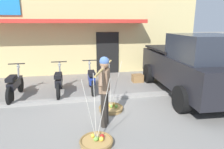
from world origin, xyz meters
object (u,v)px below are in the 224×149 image
object	(u,v)px
fruit_basket_left_side	(111,108)
wooden_crate	(138,78)
fruit_basket_right_side	(97,141)
motorcycle_second_in_row	(59,82)
motorcycle_nearest_shop	(15,85)
fruit_vendor	(105,87)
motorcycle_third_in_row	(91,80)
parked_truck	(191,65)

from	to	relation	value
fruit_basket_left_side	wooden_crate	size ratio (longest dim) A/B	3.30
fruit_basket_right_side	motorcycle_second_in_row	distance (m)	3.35
motorcycle_nearest_shop	motorcycle_second_in_row	bearing A→B (deg)	3.36
fruit_vendor	motorcycle_third_in_row	world-z (taller)	fruit_vendor
fruit_basket_left_side	parked_truck	size ratio (longest dim) A/B	0.30
parked_truck	wooden_crate	size ratio (longest dim) A/B	10.93
motorcycle_nearest_shop	motorcycle_third_in_row	world-z (taller)	same
motorcycle_third_in_row	parked_truck	xyz separation A→B (m)	(3.32, -0.94, 0.58)
motorcycle_nearest_shop	wooden_crate	size ratio (longest dim) A/B	4.14
fruit_basket_right_side	fruit_basket_left_side	bearing A→B (deg)	68.52
fruit_basket_right_side	motorcycle_nearest_shop	world-z (taller)	fruit_basket_right_side
fruit_basket_right_side	wooden_crate	xyz separation A→B (m)	(2.26, 4.12, 0.09)
motorcycle_second_in_row	parked_truck	bearing A→B (deg)	-11.13
fruit_vendor	parked_truck	world-z (taller)	parked_truck
fruit_basket_left_side	fruit_basket_right_side	world-z (taller)	same
motorcycle_nearest_shop	parked_truck	xyz separation A→B (m)	(5.85, -0.79, 0.58)
fruit_vendor	parked_truck	xyz separation A→B (m)	(3.25, 1.56, 0.05)
motorcycle_nearest_shop	motorcycle_second_in_row	size ratio (longest dim) A/B	1.00
parked_truck	wooden_crate	xyz separation A→B (m)	(-1.29, 1.79, -0.87)
motorcycle_second_in_row	wooden_crate	world-z (taller)	motorcycle_second_in_row
motorcycle_third_in_row	fruit_basket_right_side	bearing A→B (deg)	-93.93
fruit_basket_left_side	motorcycle_nearest_shop	size ratio (longest dim) A/B	0.80
fruit_basket_left_side	motorcycle_nearest_shop	bearing A→B (deg)	151.65
fruit_vendor	fruit_basket_left_side	distance (m)	1.23
parked_truck	fruit_basket_right_side	bearing A→B (deg)	-146.67
fruit_vendor	fruit_basket_right_side	distance (m)	1.23
parked_truck	wooden_crate	world-z (taller)	parked_truck
fruit_basket_right_side	motorcycle_third_in_row	size ratio (longest dim) A/B	0.80
fruit_basket_right_side	wooden_crate	size ratio (longest dim) A/B	3.30
wooden_crate	fruit_vendor	bearing A→B (deg)	-120.35
fruit_vendor	fruit_basket_right_side	world-z (taller)	fruit_vendor
wooden_crate	motorcycle_third_in_row	bearing A→B (deg)	-157.33
fruit_basket_left_side	parked_truck	distance (m)	3.19
fruit_vendor	motorcycle_third_in_row	xyz separation A→B (m)	(-0.08, 2.50, -0.52)
parked_truck	motorcycle_third_in_row	bearing A→B (deg)	164.22
wooden_crate	motorcycle_second_in_row	bearing A→B (deg)	-163.77
fruit_basket_right_side	wooden_crate	world-z (taller)	fruit_basket_right_side
motorcycle_nearest_shop	fruit_basket_left_side	bearing A→B (deg)	-28.35
fruit_vendor	motorcycle_third_in_row	size ratio (longest dim) A/B	0.93
fruit_basket_right_side	parked_truck	world-z (taller)	parked_truck
fruit_vendor	fruit_basket_right_side	xyz separation A→B (m)	(-0.30, -0.78, -0.90)
fruit_basket_right_side	motorcycle_second_in_row	xyz separation A→B (m)	(-0.89, 3.21, 0.38)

